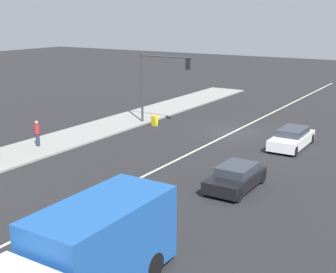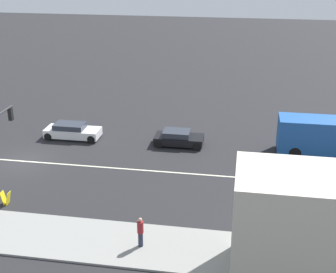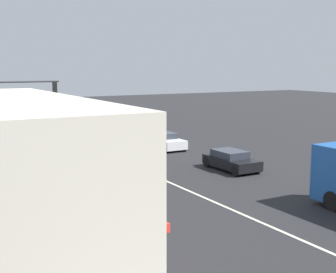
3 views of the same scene
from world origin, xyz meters
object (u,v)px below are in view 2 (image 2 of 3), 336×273
at_px(pedestrian, 140,231).
at_px(delivery_truck, 324,137).
at_px(warning_aframe_sign, 6,198).
at_px(suv_black, 178,138).
at_px(van_white, 72,131).

bearing_deg(pedestrian, delivery_truck, 141.80).
relative_size(warning_aframe_sign, suv_black, 0.22).
height_order(warning_aframe_sign, delivery_truck, delivery_truck).
bearing_deg(delivery_truck, warning_aframe_sign, -61.48).
height_order(delivery_truck, suv_black, delivery_truck).
height_order(van_white, suv_black, van_white).
xyz_separation_m(delivery_truck, van_white, (0.00, -20.14, -0.84)).
bearing_deg(van_white, delivery_truck, 90.00).
bearing_deg(pedestrian, van_white, -147.45).
xyz_separation_m(delivery_truck, suv_black, (0.00, -11.19, -0.87)).
relative_size(warning_aframe_sign, delivery_truck, 0.11).
relative_size(delivery_truck, suv_black, 1.93).
relative_size(pedestrian, van_white, 0.38).
relative_size(pedestrian, delivery_truck, 0.23).
distance_m(pedestrian, warning_aframe_sign, 9.75).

